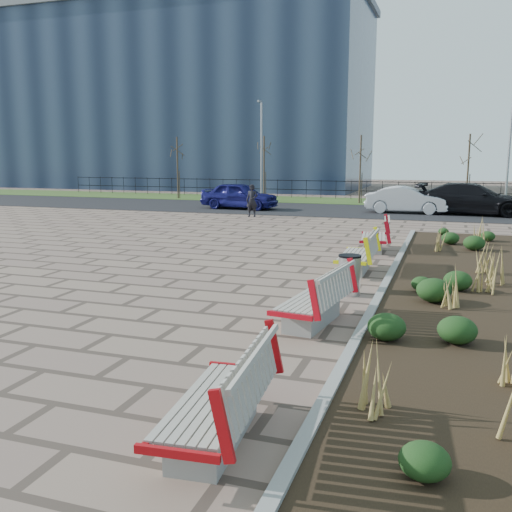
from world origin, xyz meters
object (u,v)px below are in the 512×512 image
(litter_bin, at_px, (349,275))
(car_black, at_px, (473,199))
(bench_a, at_px, (214,396))
(bench_c, at_px, (356,252))
(car_blue, at_px, (239,196))
(lamp_west, at_px, (261,152))
(bench_d, at_px, (374,235))
(bench_b, at_px, (312,297))
(car_silver, at_px, (407,200))
(pedestrian, at_px, (252,201))
(lamp_east, at_px, (509,152))

(litter_bin, distance_m, car_black, 18.16)
(bench_a, relative_size, car_black, 0.40)
(car_black, bearing_deg, bench_c, 174.21)
(bench_a, distance_m, car_black, 24.83)
(car_blue, xyz_separation_m, lamp_west, (-0.39, 4.93, 2.31))
(bench_d, height_order, car_black, car_black)
(bench_b, relative_size, bench_d, 1.00)
(bench_a, xyz_separation_m, car_black, (3.19, 24.62, 0.28))
(bench_d, bearing_deg, car_silver, 83.13)
(pedestrian, distance_m, car_silver, 7.88)
(bench_c, xyz_separation_m, pedestrian, (-6.73, 11.32, 0.26))
(bench_a, height_order, pedestrian, pedestrian)
(bench_b, bearing_deg, lamp_east, 85.58)
(car_blue, relative_size, lamp_east, 0.70)
(litter_bin, distance_m, pedestrian, 15.41)
(bench_d, height_order, litter_bin, bench_d)
(bench_a, distance_m, car_blue, 25.30)
(bench_c, relative_size, bench_d, 1.00)
(lamp_west, bearing_deg, lamp_east, 0.00)
(lamp_east, bearing_deg, bench_c, -104.31)
(bench_a, bearing_deg, bench_b, 85.09)
(lamp_east, bearing_deg, bench_a, -99.88)
(bench_a, bearing_deg, lamp_east, 75.22)
(pedestrian, bearing_deg, bench_c, -62.03)
(bench_b, height_order, litter_bin, bench_b)
(bench_b, relative_size, litter_bin, 2.52)
(bench_a, bearing_deg, car_black, 77.70)
(litter_bin, bearing_deg, bench_d, 92.44)
(car_blue, bearing_deg, lamp_west, 8.88)
(pedestrian, distance_m, car_blue, 3.84)
(lamp_west, xyz_separation_m, lamp_east, (14.00, 0.00, 0.00))
(bench_c, height_order, litter_bin, bench_c)
(bench_c, distance_m, lamp_west, 21.71)
(pedestrian, distance_m, lamp_west, 8.88)
(bench_a, relative_size, pedestrian, 1.37)
(pedestrian, bearing_deg, car_black, 20.09)
(bench_d, height_order, pedestrian, pedestrian)
(bench_b, bearing_deg, litter_bin, 91.16)
(bench_a, height_order, bench_b, same)
(pedestrian, relative_size, car_silver, 0.38)
(bench_b, height_order, car_blue, car_blue)
(car_blue, relative_size, car_silver, 1.04)
(litter_bin, bearing_deg, car_silver, 90.50)
(bench_c, bearing_deg, litter_bin, -85.18)
(bench_a, bearing_deg, bench_c, 85.09)
(bench_c, height_order, bench_d, same)
(car_black, relative_size, lamp_west, 0.88)
(litter_bin, height_order, car_silver, car_silver)
(car_blue, bearing_deg, bench_c, -145.20)
(bench_d, distance_m, lamp_west, 18.73)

